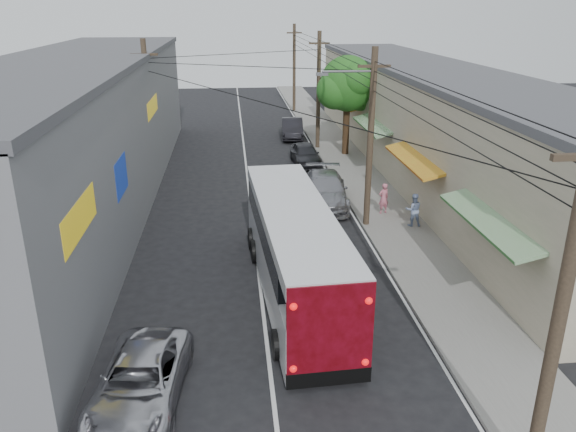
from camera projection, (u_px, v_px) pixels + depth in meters
name	position (u px, v px, depth m)	size (l,w,h in m)	color
sidewalk	(360.00, 180.00, 32.59)	(3.00, 80.00, 0.12)	slate
building_right	(428.00, 119.00, 33.79)	(7.09, 40.00, 6.25)	#BDAF96
building_left	(78.00, 132.00, 28.04)	(7.20, 36.00, 7.25)	slate
utility_poles	(302.00, 110.00, 31.14)	(11.80, 45.28, 8.00)	#473828
street_tree	(349.00, 85.00, 36.60)	(4.40, 4.00, 6.60)	#3F2B19
coach_bus	(294.00, 249.00, 19.48)	(3.01, 11.19, 3.19)	silver
jeepney	(140.00, 381.00, 14.26)	(2.10, 4.55, 1.26)	silver
parked_suv	(325.00, 190.00, 28.52)	(2.18, 5.35, 1.55)	gray
parked_car_mid	(305.00, 154.00, 35.78)	(1.60, 3.99, 1.36)	#28282D
parked_car_far	(292.00, 128.00, 42.93)	(1.55, 4.45, 1.47)	black
pedestrian_near	(384.00, 198.00, 27.00)	(0.55, 0.36, 1.50)	#CF6D82
pedestrian_far	(413.00, 210.00, 25.46)	(0.74, 0.58, 1.53)	#8194BC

